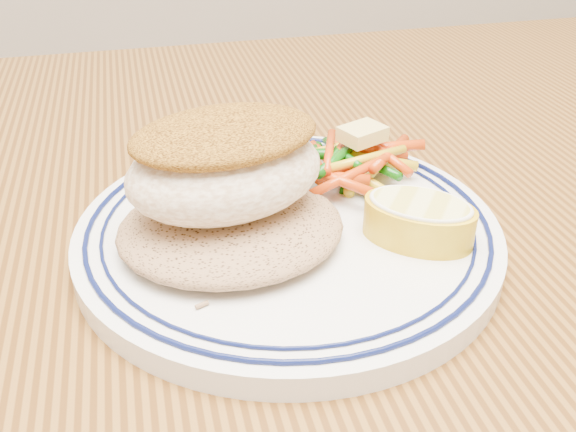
# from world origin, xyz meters

# --- Properties ---
(dining_table) EXTENTS (1.50, 0.90, 0.75)m
(dining_table) POSITION_xyz_m (0.00, 0.00, 0.65)
(dining_table) COLOR #4F2E0F
(dining_table) RESTS_ON ground
(plate) EXTENTS (0.26, 0.26, 0.02)m
(plate) POSITION_xyz_m (0.01, 0.02, 0.76)
(plate) COLOR silver
(plate) RESTS_ON dining_table
(rice_pilaf) EXTENTS (0.13, 0.12, 0.02)m
(rice_pilaf) POSITION_xyz_m (-0.03, 0.00, 0.78)
(rice_pilaf) COLOR #906B48
(rice_pilaf) RESTS_ON plate
(fish_fillet) EXTENTS (0.13, 0.10, 0.06)m
(fish_fillet) POSITION_xyz_m (-0.03, 0.01, 0.81)
(fish_fillet) COLOR #F7E6CC
(fish_fillet) RESTS_ON rice_pilaf
(vegetable_pile) EXTENTS (0.10, 0.10, 0.03)m
(vegetable_pile) POSITION_xyz_m (0.07, 0.06, 0.78)
(vegetable_pile) COLOR gold
(vegetable_pile) RESTS_ON plate
(butter_pat) EXTENTS (0.03, 0.03, 0.01)m
(butter_pat) POSITION_xyz_m (0.07, 0.06, 0.80)
(butter_pat) COLOR #E5CF70
(butter_pat) RESTS_ON vegetable_pile
(lemon_wedge) EXTENTS (0.08, 0.08, 0.03)m
(lemon_wedge) POSITION_xyz_m (0.08, -0.02, 0.78)
(lemon_wedge) COLOR gold
(lemon_wedge) RESTS_ON plate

